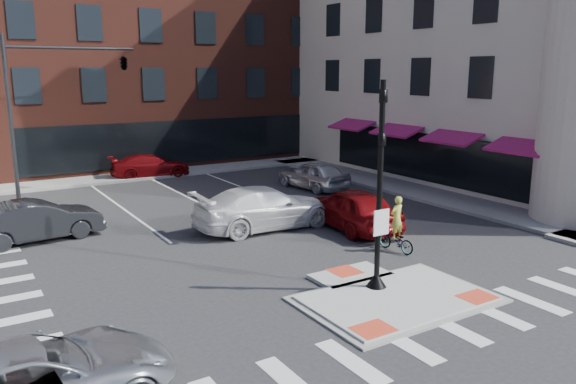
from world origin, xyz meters
TOP-DOWN VIEW (x-y plane):
  - ground at (0.00, 0.00)m, footprint 120.00×120.00m
  - refuge_island at (0.00, -0.26)m, footprint 5.40×4.65m
  - sidewalk_e at (10.80, 10.00)m, footprint 3.00×24.00m
  - sidewalk_n at (3.00, 22.00)m, footprint 26.00×3.00m
  - building_n at (3.00, 31.99)m, footprint 24.40×18.40m
  - building_e at (21.54, 11.50)m, footprint 21.90×23.90m
  - building_far_left at (-4.00, 52.00)m, footprint 10.00×12.00m
  - building_far_right at (9.00, 54.00)m, footprint 12.00×12.00m
  - signal_pole at (0.00, 0.40)m, footprint 0.60×0.60m
  - mast_arm_signal at (-3.47, 18.00)m, footprint 6.10×2.24m
  - silver_suv at (-9.50, -1.00)m, footprint 5.54×2.90m
  - red_sedan at (3.50, 6.00)m, footprint 2.41×5.15m
  - white_pickup at (0.53, 7.94)m, footprint 6.00×2.59m
  - bg_car_dark at (-7.65, 11.00)m, footprint 4.87×2.13m
  - bg_car_silver at (6.63, 13.34)m, footprint 2.34×4.74m
  - bg_car_red at (0.23, 21.50)m, footprint 4.89×2.43m
  - cyclist at (3.00, 2.84)m, footprint 0.72×1.61m

SIDE VIEW (x-z plane):
  - ground at x=0.00m, z-range 0.00..0.00m
  - refuge_island at x=0.00m, z-range -0.01..0.11m
  - sidewalk_e at x=10.80m, z-range 0.00..0.15m
  - sidewalk_n at x=3.00m, z-range 0.00..0.15m
  - cyclist at x=3.00m, z-range -0.33..1.68m
  - bg_car_red at x=0.23m, z-range 0.00..1.36m
  - silver_suv at x=-9.50m, z-range 0.00..1.49m
  - bg_car_silver at x=6.63m, z-range 0.00..1.55m
  - bg_car_dark at x=-7.65m, z-range 0.00..1.56m
  - red_sedan at x=3.50m, z-range 0.00..1.70m
  - white_pickup at x=0.53m, z-range 0.00..1.72m
  - signal_pole at x=0.00m, z-range -0.63..5.35m
  - building_far_left at x=-4.00m, z-range 0.00..10.00m
  - building_far_right at x=9.00m, z-range 0.00..12.00m
  - mast_arm_signal at x=-3.47m, z-range 2.21..10.21m
  - building_n at x=3.00m, z-range 0.05..15.55m
  - building_e at x=21.54m, z-range -0.81..16.89m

